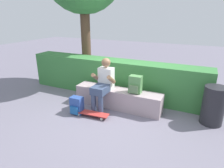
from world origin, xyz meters
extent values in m
plane|color=slate|center=(0.00, 0.00, 0.00)|extent=(24.00, 24.00, 0.00)
cube|color=#A59197|center=(0.00, 0.35, 0.23)|extent=(2.12, 0.42, 0.46)
cube|color=white|center=(-0.28, 0.28, 0.72)|extent=(0.34, 0.22, 0.52)
sphere|color=#8C6647|center=(-0.28, 0.28, 1.11)|extent=(0.21, 0.21, 0.21)
cube|color=#384766|center=(-0.28, -0.03, 0.55)|extent=(0.32, 0.40, 0.17)
cylinder|color=#384766|center=(-0.37, -0.18, 0.23)|extent=(0.11, 0.11, 0.46)
cylinder|color=#384766|center=(-0.19, -0.18, 0.23)|extent=(0.11, 0.11, 0.46)
cylinder|color=#8C6647|center=(-0.48, 0.14, 0.76)|extent=(0.09, 0.33, 0.27)
cylinder|color=#8C6647|center=(-0.08, 0.14, 0.76)|extent=(0.09, 0.33, 0.27)
cube|color=#BC3833|center=(-0.35, -0.33, 0.08)|extent=(0.81, 0.27, 0.02)
cylinder|color=silver|center=(-0.07, -0.23, 0.03)|extent=(0.06, 0.04, 0.05)
cylinder|color=silver|center=(-0.06, -0.38, 0.03)|extent=(0.06, 0.04, 0.05)
cylinder|color=silver|center=(-0.63, -0.28, 0.03)|extent=(0.06, 0.04, 0.05)
cylinder|color=silver|center=(-0.62, -0.43, 0.03)|extent=(0.06, 0.04, 0.05)
cube|color=#51894C|center=(0.43, 0.35, 0.66)|extent=(0.28, 0.18, 0.40)
cube|color=#58794F|center=(0.43, 0.23, 0.58)|extent=(0.20, 0.05, 0.18)
cube|color=#2D4C99|center=(-0.72, -0.34, 0.20)|extent=(0.28, 0.18, 0.40)
cube|color=#1B569A|center=(-0.72, -0.46, 0.12)|extent=(0.20, 0.05, 0.18)
cube|color=#387A3B|center=(-0.46, 1.05, 0.50)|extent=(5.03, 0.57, 0.99)
cylinder|color=#473323|center=(-1.56, 1.46, 1.44)|extent=(0.28, 0.28, 2.88)
cylinder|color=#232328|center=(2.05, 0.50, 0.40)|extent=(0.44, 0.44, 0.81)
camera|label=1|loc=(1.72, -3.60, 2.16)|focal=31.10mm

